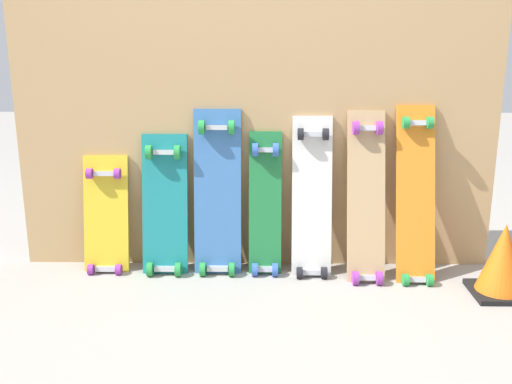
% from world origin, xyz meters
% --- Properties ---
extents(ground_plane, '(12.00, 12.00, 0.00)m').
position_xyz_m(ground_plane, '(0.00, 0.00, 0.00)').
color(ground_plane, '#9E9991').
extents(plywood_wall_panel, '(2.39, 0.04, 1.82)m').
position_xyz_m(plywood_wall_panel, '(0.00, 0.07, 0.91)').
color(plywood_wall_panel, tan).
rests_on(plywood_wall_panel, ground).
extents(skateboard_yellow, '(0.22, 0.19, 0.65)m').
position_xyz_m(skateboard_yellow, '(-0.76, -0.03, 0.25)').
color(skateboard_yellow, gold).
rests_on(skateboard_yellow, ground).
extents(skateboard_teal, '(0.23, 0.21, 0.75)m').
position_xyz_m(skateboard_teal, '(-0.46, -0.04, 0.31)').
color(skateboard_teal, '#197A7F').
rests_on(skateboard_teal, ground).
extents(skateboard_blue, '(0.23, 0.21, 0.87)m').
position_xyz_m(skateboard_blue, '(-0.19, -0.03, 0.38)').
color(skateboard_blue, '#386BAD').
rests_on(skateboard_blue, ground).
extents(skateboard_green, '(0.16, 0.20, 0.77)m').
position_xyz_m(skateboard_green, '(0.05, -0.03, 0.32)').
color(skateboard_green, '#1E7238').
rests_on(skateboard_green, ground).
extents(skateboard_white, '(0.20, 0.22, 0.85)m').
position_xyz_m(skateboard_white, '(0.28, -0.05, 0.36)').
color(skateboard_white, silver).
rests_on(skateboard_white, ground).
extents(skateboard_natural, '(0.18, 0.30, 0.87)m').
position_xyz_m(skateboard_natural, '(0.54, -0.09, 0.37)').
color(skateboard_natural, tan).
rests_on(skateboard_natural, ground).
extents(skateboard_orange, '(0.19, 0.30, 0.90)m').
position_xyz_m(skateboard_orange, '(0.78, -0.09, 0.38)').
color(skateboard_orange, orange).
rests_on(skateboard_orange, ground).
extents(traffic_cone, '(0.26, 0.26, 0.34)m').
position_xyz_m(traffic_cone, '(1.13, -0.32, 0.17)').
color(traffic_cone, black).
rests_on(traffic_cone, ground).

